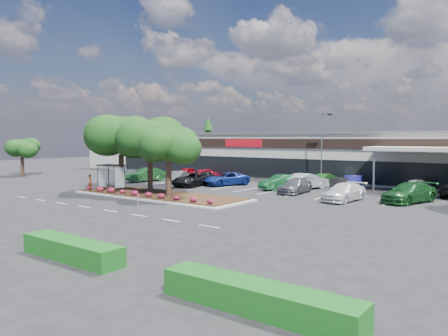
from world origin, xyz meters
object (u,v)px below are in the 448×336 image
Objects in this scene: survey_stake at (138,198)px; car_0 at (146,175)px; car_1 at (178,177)px; light_pole at (322,154)px.

survey_stake is 0.18× the size of car_0.
survey_stake is 18.23m from car_1.
light_pole is at bearing 76.09° from survey_stake.
survey_stake is 19.83m from car_0.
light_pole is 21.90m from car_0.
car_1 is at bearing 30.52° from car_0.
car_0 is (-19.75, -9.04, -2.82)m from light_pole.
light_pole is 1.95× the size of car_1.
light_pole is at bearing 37.23° from car_0.
car_0 is at bearing -155.42° from light_pole.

